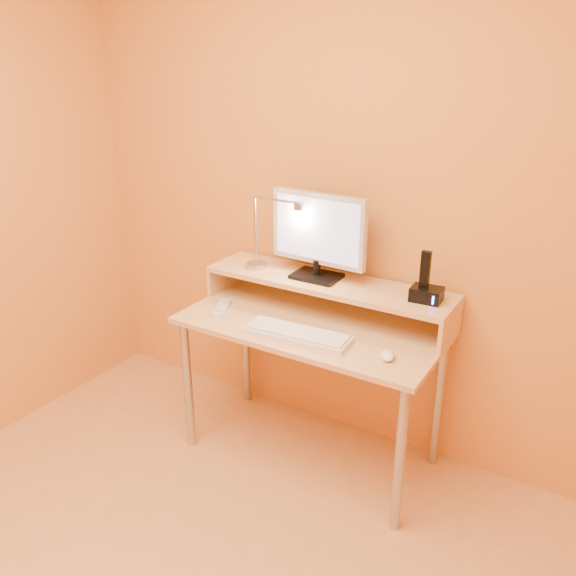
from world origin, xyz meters
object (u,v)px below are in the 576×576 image
Objects in this scene: lamp_base at (256,265)px; phone_dock at (426,294)px; remote_control at (222,307)px; monitor_panel at (318,229)px; keyboard at (297,335)px; mouse at (388,355)px.

phone_dock reaches higher than lamp_base.
remote_control is (-0.06, -0.20, -0.16)m from lamp_base.
monitor_panel is 1.03× the size of keyboard.
remote_control is (-0.46, 0.07, -0.00)m from keyboard.
lamp_base is 1.07× the size of mouse.
mouse is at bearing -102.37° from phone_dock.
mouse is 0.50× the size of remote_control.
phone_dock is (0.53, -0.01, -0.21)m from monitor_panel.
keyboard reaches higher than remote_control.
lamp_base is at bearing 179.11° from phone_dock.
monitor_panel is 4.84× the size of lamp_base.
phone_dock is at bearing 2.55° from monitor_panel.
monitor_panel reaches higher than lamp_base.
monitor_panel is at bearing 176.02° from phone_dock.
phone_dock reaches higher than keyboard.
remote_control is at bearing 167.12° from keyboard.
phone_dock is 0.96m from remote_control.
remote_control is (-0.92, -0.23, -0.18)m from phone_dock.
lamp_base reaches higher than mouse.
keyboard is at bearing -34.90° from lamp_base.
keyboard is (-0.46, -0.31, -0.18)m from phone_dock.
monitor_panel is 0.57m from phone_dock.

